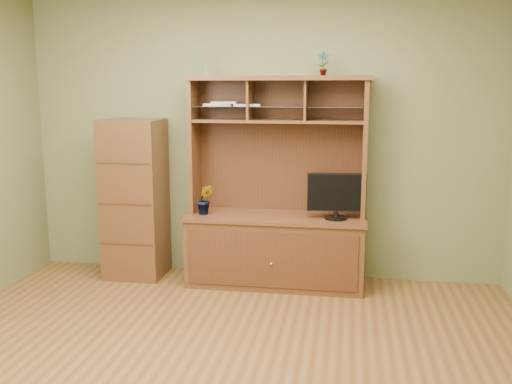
# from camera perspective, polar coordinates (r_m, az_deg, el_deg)

# --- Properties ---
(room) EXTENTS (4.54, 4.04, 2.74)m
(room) POSITION_cam_1_polar(r_m,az_deg,el_deg) (3.46, -4.47, 2.87)
(room) COLOR brown
(room) RESTS_ON ground
(media_hutch) EXTENTS (1.66, 0.61, 1.90)m
(media_hutch) POSITION_cam_1_polar(r_m,az_deg,el_deg) (5.26, 2.01, -3.64)
(media_hutch) COLOR #4C2C15
(media_hutch) RESTS_ON room
(monitor) EXTENTS (0.52, 0.20, 0.41)m
(monitor) POSITION_cam_1_polar(r_m,az_deg,el_deg) (5.07, 8.05, -0.31)
(monitor) COLOR black
(monitor) RESTS_ON media_hutch
(orchid_plant) EXTENTS (0.17, 0.15, 0.28)m
(orchid_plant) POSITION_cam_1_polar(r_m,az_deg,el_deg) (5.24, -5.13, -0.75)
(orchid_plant) COLOR #2E531C
(orchid_plant) RESTS_ON media_hutch
(top_plant) EXTENTS (0.12, 0.09, 0.21)m
(top_plant) POSITION_cam_1_polar(r_m,az_deg,el_deg) (5.15, 6.71, 12.65)
(top_plant) COLOR #416E26
(top_plant) RESTS_ON media_hutch
(reed_diffuser) EXTENTS (0.05, 0.05, 0.27)m
(reed_diffuser) POSITION_cam_1_polar(r_m,az_deg,el_deg) (5.30, -5.04, 12.59)
(reed_diffuser) COLOR silver
(reed_diffuser) RESTS_ON media_hutch
(magazines) EXTENTS (0.55, 0.23, 0.04)m
(magazines) POSITION_cam_1_polar(r_m,az_deg,el_deg) (5.25, -2.69, 8.77)
(magazines) COLOR #ADADB2
(magazines) RESTS_ON media_hutch
(side_cabinet) EXTENTS (0.54, 0.49, 1.51)m
(side_cabinet) POSITION_cam_1_polar(r_m,az_deg,el_deg) (5.55, -12.02, -0.67)
(side_cabinet) COLOR #4C2C15
(side_cabinet) RESTS_ON room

